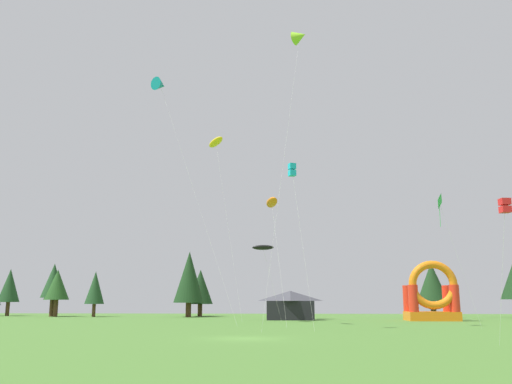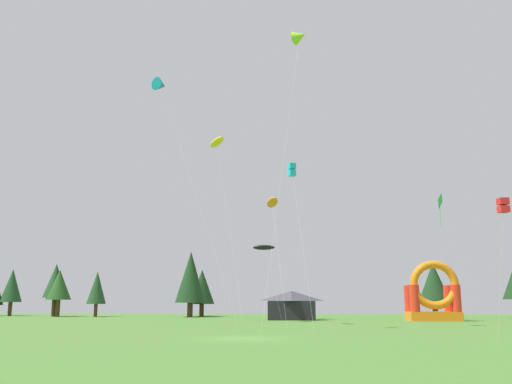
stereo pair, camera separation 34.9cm
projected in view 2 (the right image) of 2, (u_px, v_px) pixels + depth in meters
ground_plane at (244, 339)px, 35.50m from camera, size 120.00×120.00×0.00m
kite_orange_parafoil at (272, 202)px, 56.47m from camera, size 2.35×6.62×13.08m
kite_red_box at (503, 206)px, 29.87m from camera, size 0.56×2.22×8.00m
kite_yellow_parafoil at (217, 142)px, 70.74m from camera, size 5.35×7.01×23.27m
kite_lime_delta at (300, 37)px, 53.29m from camera, size 4.49×7.08×28.60m
kite_green_diamond at (439, 202)px, 49.35m from camera, size 3.77×1.43×11.78m
kite_black_parafoil at (264, 247)px, 63.85m from camera, size 3.40×1.24×8.87m
kite_teal_delta at (161, 85)px, 62.93m from camera, size 10.78×7.08×27.70m
kite_cyan_box at (292, 170)px, 49.04m from camera, size 1.94×4.12×14.58m
inflatable_red_slide at (433, 299)px, 64.07m from camera, size 5.89×4.09×6.99m
festival_tent at (291, 305)px, 66.79m from camera, size 5.74×3.34×3.51m
tree_row_2 at (12, 286)px, 83.38m from camera, size 3.17×3.17×7.06m
tree_row_3 at (56, 281)px, 80.38m from camera, size 3.50×3.50×7.68m
tree_row_4 at (59, 285)px, 79.69m from camera, size 3.59×3.59×6.75m
tree_row_5 at (97, 288)px, 79.05m from camera, size 2.77×2.77×6.48m
tree_row_6 at (191, 277)px, 78.10m from camera, size 4.33×4.33×9.27m
tree_row_7 at (202, 287)px, 81.48m from camera, size 3.79×3.79×6.87m
tree_row_8 at (434, 282)px, 74.38m from camera, size 4.11×4.11×7.44m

